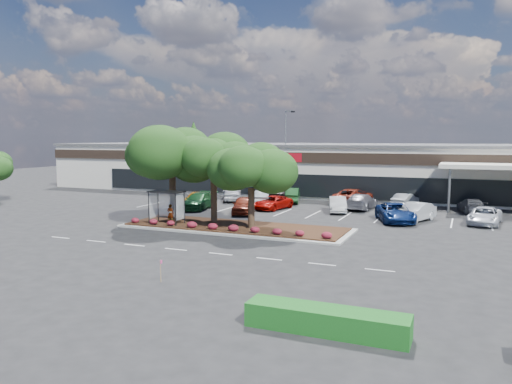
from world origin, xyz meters
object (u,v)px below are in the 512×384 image
at_px(light_pole, 286,157).
at_px(survey_stake, 161,268).
at_px(car_1, 199,201).
at_px(car_0, 198,199).

distance_m(light_pole, survey_stake, 39.37).
distance_m(light_pole, car_1, 16.47).
bearing_deg(car_0, survey_stake, -65.52).
height_order(light_pole, survey_stake, light_pole).
bearing_deg(car_1, car_0, 117.65).
relative_size(light_pole, car_1, 1.90).
relative_size(car_0, car_1, 0.76).
height_order(car_0, car_1, car_1).
relative_size(light_pole, survey_stake, 9.30).
xyz_separation_m(light_pole, car_1, (-3.65, -15.59, -3.86)).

